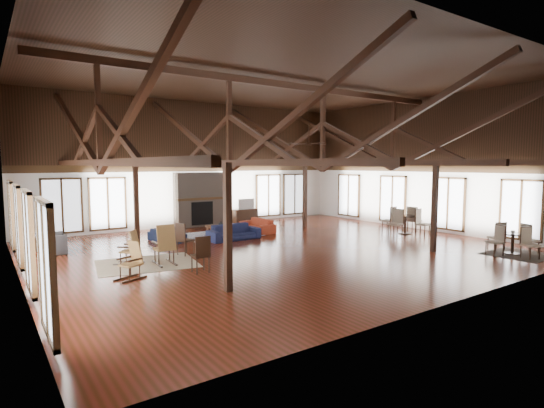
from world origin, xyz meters
TOP-DOWN VIEW (x-y plane):
  - floor at (0.00, 0.00)m, footprint 16.00×16.00m
  - ceiling at (0.00, 0.00)m, footprint 16.00×14.00m
  - wall_back at (0.00, 7.00)m, footprint 16.00×0.02m
  - wall_front at (0.00, -7.00)m, footprint 16.00×0.02m
  - wall_left at (-8.00, 0.00)m, footprint 0.02×14.00m
  - wall_right at (8.00, 0.00)m, footprint 0.02×14.00m
  - roof_truss at (0.00, 0.00)m, footprint 15.60×14.07m
  - post_grid at (0.00, 0.00)m, footprint 8.16×7.16m
  - fireplace at (0.00, 6.67)m, footprint 2.50×0.69m
  - ceiling_fan at (0.50, -1.00)m, footprint 1.60×1.60m
  - sofa_navy_front at (-0.50, 2.43)m, footprint 2.12×0.88m
  - sofa_navy_left at (-2.81, 3.63)m, footprint 1.77×1.11m
  - sofa_orange at (1.36, 3.61)m, footprint 1.96×0.77m
  - coffee_table at (-0.48, 3.72)m, footprint 1.18×0.76m
  - vase at (-0.41, 3.70)m, footprint 0.21×0.21m
  - armchair at (-6.87, 3.63)m, footprint 1.04×0.91m
  - side_table_lamp at (-7.38, 4.46)m, footprint 0.41×0.41m
  - rocking_chair_a at (-5.08, 0.53)m, footprint 0.89×0.84m
  - rocking_chair_b at (-4.27, -0.10)m, footprint 0.57×0.98m
  - rocking_chair_c at (-5.52, -1.07)m, footprint 0.87×0.68m
  - side_chair_a at (-3.32, 0.81)m, footprint 0.57×0.57m
  - side_chair_b at (-3.79, -1.60)m, footprint 0.46×0.46m
  - cafe_table_near at (5.84, -5.24)m, footprint 1.92×1.92m
  - cafe_table_far at (6.34, -0.50)m, footprint 2.16×2.16m
  - cup_near at (5.75, -5.28)m, footprint 0.14×0.14m
  - cup_far at (6.25, -0.43)m, footprint 0.17×0.17m
  - tv_console at (2.62, 6.75)m, footprint 1.32×0.49m
  - television at (2.65, 6.75)m, footprint 0.95×0.13m
  - rug_tan at (-4.68, 0.36)m, footprint 3.20×2.70m
  - rug_navy at (-0.41, 3.79)m, footprint 3.22×2.47m
  - rug_dark at (5.97, -5.41)m, footprint 2.05×1.88m

SIDE VIEW (x-z plane):
  - floor at x=0.00m, z-range 0.00..0.00m
  - rug_dark at x=5.97m, z-range 0.00..0.01m
  - rug_navy at x=-0.41m, z-range 0.00..0.01m
  - rug_tan at x=-4.68m, z-range 0.00..0.01m
  - sofa_navy_left at x=-2.81m, z-range 0.00..0.48m
  - sofa_orange at x=1.36m, z-range 0.00..0.57m
  - sofa_navy_front at x=-0.50m, z-range 0.00..0.61m
  - tv_console at x=2.62m, z-range 0.00..0.66m
  - armchair at x=-6.87m, z-range 0.00..0.67m
  - coffee_table at x=-0.48m, z-range 0.15..0.57m
  - side_table_lamp at x=-7.38m, z-range -0.13..0.92m
  - rocking_chair_c at x=-5.52m, z-range -0.03..0.97m
  - rocking_chair_a at x=-5.08m, z-range -0.03..1.01m
  - cafe_table_near at x=5.84m, z-range 0.00..0.99m
  - vase at x=-0.41m, z-range 0.42..0.60m
  - cafe_table_far at x=6.34m, z-range 0.00..1.11m
  - rocking_chair_b at x=-4.27m, z-range -0.04..1.19m
  - side_chair_b at x=-3.79m, z-range 0.08..1.13m
  - side_chair_a at x=-3.32m, z-range 0.09..1.17m
  - cup_near at x=5.75m, z-range 0.71..0.81m
  - cup_far at x=6.25m, z-range 0.80..0.90m
  - television at x=2.65m, z-range 0.66..1.20m
  - fireplace at x=0.00m, z-range -0.01..2.59m
  - post_grid at x=0.00m, z-range 0.00..3.05m
  - wall_back at x=0.00m, z-range 0.00..6.00m
  - wall_front at x=0.00m, z-range 0.00..6.00m
  - wall_left at x=-8.00m, z-range 0.00..6.00m
  - wall_right at x=8.00m, z-range 0.00..6.00m
  - ceiling_fan at x=0.50m, z-range 3.36..4.11m
  - roof_truss at x=0.00m, z-range 2.46..5.60m
  - ceiling at x=0.00m, z-range 5.99..6.01m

